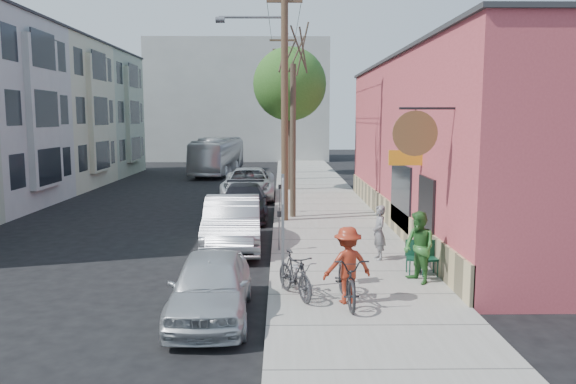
{
  "coord_description": "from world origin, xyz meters",
  "views": [
    {
      "loc": [
        2.32,
        -16.77,
        4.27
      ],
      "look_at": [
        2.57,
        4.19,
        1.5
      ],
      "focal_mm": 35.0,
      "sensor_mm": 36.0,
      "label": 1
    }
  ],
  "objects_px": {
    "car_2": "(244,202)",
    "patio_chair_a": "(416,258)",
    "parked_bike_b": "(299,276)",
    "car_1": "(232,223)",
    "sign_post": "(283,220)",
    "cyclist": "(347,265)",
    "tree_bare": "(293,141)",
    "utility_pole_near": "(283,89)",
    "tree_leafy_mid": "(290,84)",
    "parking_meter_near": "(279,224)",
    "patron_green": "(419,247)",
    "tree_leafy_far": "(288,81)",
    "parking_meter_far": "(280,194)",
    "car_3": "(249,183)",
    "patio_chair_b": "(429,259)",
    "car_0": "(211,286)",
    "bus": "(218,156)",
    "parked_bike_a": "(295,275)",
    "patron_grey": "(379,233)"
  },
  "relations": [
    {
      "from": "patio_chair_a",
      "to": "parking_meter_far",
      "type": "bearing_deg",
      "value": 122.1
    },
    {
      "from": "tree_leafy_mid",
      "to": "parked_bike_a",
      "type": "relative_size",
      "value": 4.63
    },
    {
      "from": "tree_leafy_mid",
      "to": "cyclist",
      "type": "height_order",
      "value": "tree_leafy_mid"
    },
    {
      "from": "sign_post",
      "to": "car_0",
      "type": "distance_m",
      "value": 2.49
    },
    {
      "from": "sign_post",
      "to": "car_3",
      "type": "xyz_separation_m",
      "value": [
        -1.78,
        16.41,
        -1.02
      ]
    },
    {
      "from": "car_0",
      "to": "patron_green",
      "type": "bearing_deg",
      "value": 20.96
    },
    {
      "from": "parking_meter_far",
      "to": "tree_leafy_mid",
      "type": "bearing_deg",
      "value": 86.13
    },
    {
      "from": "parking_meter_far",
      "to": "car_2",
      "type": "relative_size",
      "value": 0.25
    },
    {
      "from": "tree_leafy_mid",
      "to": "parking_meter_near",
      "type": "bearing_deg",
      "value": -92.07
    },
    {
      "from": "utility_pole_near",
      "to": "patron_green",
      "type": "height_order",
      "value": "utility_pole_near"
    },
    {
      "from": "parking_meter_near",
      "to": "tree_bare",
      "type": "distance_m",
      "value": 6.52
    },
    {
      "from": "cyclist",
      "to": "tree_leafy_far",
      "type": "bearing_deg",
      "value": -102.82
    },
    {
      "from": "cyclist",
      "to": "car_3",
      "type": "distance_m",
      "value": 17.78
    },
    {
      "from": "car_0",
      "to": "car_3",
      "type": "bearing_deg",
      "value": 89.36
    },
    {
      "from": "tree_leafy_mid",
      "to": "tree_bare",
      "type": "bearing_deg",
      "value": -90.0
    },
    {
      "from": "parking_meter_far",
      "to": "patron_green",
      "type": "relative_size",
      "value": 0.69
    },
    {
      "from": "sign_post",
      "to": "parking_meter_far",
      "type": "bearing_deg",
      "value": 90.52
    },
    {
      "from": "tree_leafy_far",
      "to": "patron_green",
      "type": "relative_size",
      "value": 5.09
    },
    {
      "from": "parked_bike_b",
      "to": "car_2",
      "type": "xyz_separation_m",
      "value": [
        -2.02,
        10.89,
        0.16
      ]
    },
    {
      "from": "parking_meter_near",
      "to": "patron_green",
      "type": "bearing_deg",
      "value": -45.18
    },
    {
      "from": "parking_meter_far",
      "to": "patio_chair_a",
      "type": "height_order",
      "value": "parking_meter_far"
    },
    {
      "from": "patio_chair_b",
      "to": "car_0",
      "type": "relative_size",
      "value": 0.21
    },
    {
      "from": "patio_chair_b",
      "to": "sign_post",
      "type": "bearing_deg",
      "value": 176.23
    },
    {
      "from": "patio_chair_b",
      "to": "bus",
      "type": "height_order",
      "value": "bus"
    },
    {
      "from": "patio_chair_a",
      "to": "parked_bike_a",
      "type": "relative_size",
      "value": 0.5
    },
    {
      "from": "parked_bike_b",
      "to": "patio_chair_a",
      "type": "bearing_deg",
      "value": 12.67
    },
    {
      "from": "cyclist",
      "to": "car_2",
      "type": "xyz_separation_m",
      "value": [
        -3.07,
        11.56,
        -0.29
      ]
    },
    {
      "from": "sign_post",
      "to": "cyclist",
      "type": "height_order",
      "value": "sign_post"
    },
    {
      "from": "patron_grey",
      "to": "car_1",
      "type": "bearing_deg",
      "value": -123.17
    },
    {
      "from": "parking_meter_far",
      "to": "car_2",
      "type": "height_order",
      "value": "car_2"
    },
    {
      "from": "patron_grey",
      "to": "patron_green",
      "type": "bearing_deg",
      "value": 6.41
    },
    {
      "from": "tree_bare",
      "to": "parked_bike_a",
      "type": "bearing_deg",
      "value": -90.94
    },
    {
      "from": "parked_bike_b",
      "to": "car_1",
      "type": "relative_size",
      "value": 0.31
    },
    {
      "from": "patio_chair_b",
      "to": "parked_bike_b",
      "type": "bearing_deg",
      "value": -176.22
    },
    {
      "from": "parked_bike_a",
      "to": "car_3",
      "type": "bearing_deg",
      "value": 73.23
    },
    {
      "from": "parked_bike_a",
      "to": "car_2",
      "type": "distance_m",
      "value": 11.31
    },
    {
      "from": "utility_pole_near",
      "to": "cyclist",
      "type": "height_order",
      "value": "utility_pole_near"
    },
    {
      "from": "tree_bare",
      "to": "car_2",
      "type": "height_order",
      "value": "tree_bare"
    },
    {
      "from": "tree_leafy_far",
      "to": "parked_bike_b",
      "type": "xyz_separation_m",
      "value": [
        -0.06,
        -29.82,
        -6.47
      ]
    },
    {
      "from": "parking_meter_far",
      "to": "parked_bike_b",
      "type": "relative_size",
      "value": 0.78
    },
    {
      "from": "tree_bare",
      "to": "parked_bike_a",
      "type": "relative_size",
      "value": 3.59
    },
    {
      "from": "patron_green",
      "to": "car_1",
      "type": "xyz_separation_m",
      "value": [
        -5.06,
        4.48,
        -0.21
      ]
    },
    {
      "from": "bus",
      "to": "sign_post",
      "type": "bearing_deg",
      "value": -75.46
    },
    {
      "from": "cyclist",
      "to": "car_1",
      "type": "xyz_separation_m",
      "value": [
        -3.09,
        6.0,
        -0.17
      ]
    },
    {
      "from": "car_2",
      "to": "patio_chair_a",
      "type": "bearing_deg",
      "value": -62.9
    },
    {
      "from": "tree_bare",
      "to": "sign_post",
      "type": "bearing_deg",
      "value": -92.56
    },
    {
      "from": "tree_leafy_mid",
      "to": "car_3",
      "type": "xyz_separation_m",
      "value": [
        -2.23,
        -2.75,
        -5.36
      ]
    },
    {
      "from": "parked_bike_a",
      "to": "car_0",
      "type": "xyz_separation_m",
      "value": [
        -1.82,
        -0.93,
        0.02
      ]
    },
    {
      "from": "utility_pole_near",
      "to": "tree_leafy_mid",
      "type": "bearing_deg",
      "value": 87.64
    },
    {
      "from": "patio_chair_a",
      "to": "cyclist",
      "type": "height_order",
      "value": "cyclist"
    }
  ]
}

